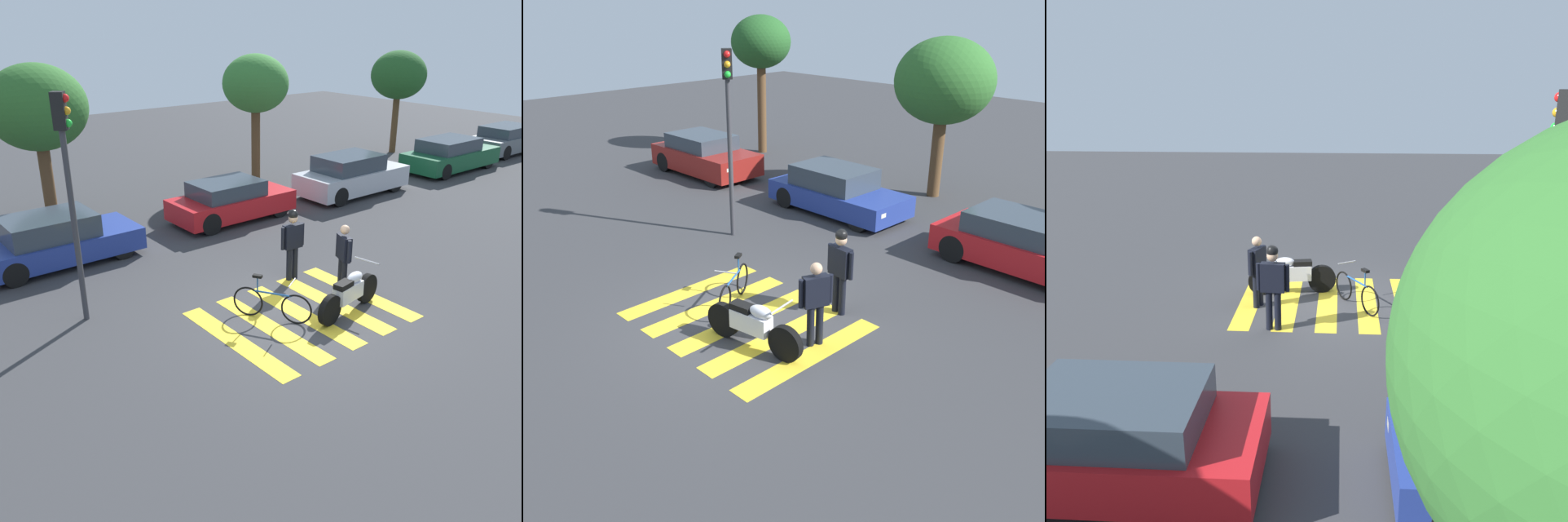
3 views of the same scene
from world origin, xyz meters
TOP-DOWN VIEW (x-y plane):
  - ground_plane at (0.00, 0.00)m, footprint 60.00×60.00m
  - police_motorcycle at (0.86, -0.54)m, footprint 2.11×0.66m
  - leaning_bicycle at (-0.66, 0.27)m, footprint 0.95×1.54m
  - officer_on_foot at (1.07, 1.57)m, footprint 0.68×0.24m
  - officer_by_motorcycle at (1.57, 0.34)m, footprint 0.36×0.62m
  - crosswalk_stripes at (0.00, 0.00)m, footprint 4.05×3.40m
  - car_maroon_wagon at (-9.07, 5.92)m, footprint 4.10×1.89m
  - car_blue_hatchback at (-3.06, 6.20)m, footprint 4.16×1.80m
  - car_red_convertible at (2.59, 6.25)m, footprint 3.97×1.76m
  - traffic_light_pole at (-3.74, 2.78)m, footprint 0.35×0.33m
  - street_tree_near at (-10.11, 9.62)m, footprint 2.30×2.30m
  - street_tree_mid at (-1.96, 9.62)m, footprint 2.98×2.98m

SIDE VIEW (x-z plane):
  - ground_plane at x=0.00m, z-range 0.00..0.00m
  - crosswalk_stripes at x=0.00m, z-range 0.00..0.01m
  - leaning_bicycle at x=-0.66m, z-range -0.12..0.88m
  - police_motorcycle at x=0.86m, z-range -0.06..1.00m
  - car_red_convertible at x=2.59m, z-range -0.02..1.27m
  - car_blue_hatchback at x=-3.06m, z-range -0.03..1.30m
  - car_maroon_wagon at x=-9.07m, z-range -0.02..1.39m
  - officer_by_motorcycle at x=1.57m, z-range 0.11..1.75m
  - officer_on_foot at x=1.07m, z-range 0.14..1.95m
  - traffic_light_pole at x=-3.74m, z-range 0.78..5.52m
  - street_tree_mid at x=-1.96m, z-range 1.11..5.93m
  - street_tree_near at x=-10.11m, z-range 1.54..6.78m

